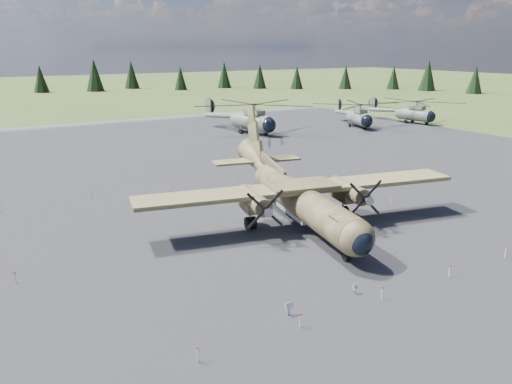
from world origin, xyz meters
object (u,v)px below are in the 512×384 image
helicopter_mid (359,111)px  helicopter_far (415,107)px  transport_plane (296,192)px  helicopter_near (252,112)px

helicopter_mid → helicopter_far: (12.99, -1.58, 0.01)m
transport_plane → helicopter_far: size_ratio=1.27×
helicopter_far → helicopter_mid: bearing=163.7°
helicopter_mid → transport_plane: bearing=-120.4°
helicopter_near → helicopter_mid: helicopter_near is taller
transport_plane → helicopter_near: transport_plane is taller
helicopter_near → transport_plane: bearing=-128.0°
helicopter_near → helicopter_far: 34.03m
transport_plane → helicopter_mid: transport_plane is taller
transport_plane → helicopter_far: transport_plane is taller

